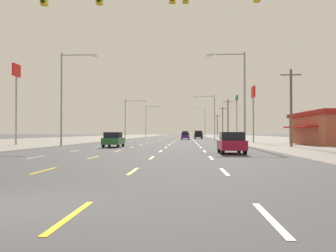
% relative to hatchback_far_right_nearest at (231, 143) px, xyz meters
% --- Properties ---
extents(ground_plane, '(572.00, 572.00, 0.00)m').
position_rel_hatchback_far_right_nearest_xyz_m(ground_plane, '(-7.00, 47.04, -0.78)').
color(ground_plane, '#4C4C4F').
extents(lot_apron_left, '(28.00, 440.00, 0.01)m').
position_rel_hatchback_far_right_nearest_xyz_m(lot_apron_left, '(-31.75, 47.04, -0.78)').
color(lot_apron_left, gray).
rests_on(lot_apron_left, ground).
extents(lot_apron_right, '(28.00, 440.00, 0.01)m').
position_rel_hatchback_far_right_nearest_xyz_m(lot_apron_right, '(17.75, 47.04, -0.78)').
color(lot_apron_right, gray).
rests_on(lot_apron_right, ground).
extents(lane_markings, '(10.64, 227.60, 0.01)m').
position_rel_hatchback_far_right_nearest_xyz_m(lane_markings, '(-7.00, 85.54, -0.78)').
color(lane_markings, white).
rests_on(lane_markings, ground).
extents(signal_span_wire, '(26.00, 0.53, 9.74)m').
position_rel_hatchback_far_right_nearest_xyz_m(signal_span_wire, '(-6.83, -8.60, 5.20)').
color(signal_span_wire, brown).
rests_on(signal_span_wire, ground).
extents(hatchback_far_right_nearest, '(1.72, 3.90, 1.54)m').
position_rel_hatchback_far_right_nearest_xyz_m(hatchback_far_right_nearest, '(0.00, 0.00, 0.00)').
color(hatchback_far_right_nearest, maroon).
rests_on(hatchback_far_right_nearest, ground).
extents(hatchback_inner_left_near, '(1.72, 3.90, 1.54)m').
position_rel_hatchback_far_right_nearest_xyz_m(hatchback_inner_left_near, '(-10.70, 11.00, 0.00)').
color(hatchback_inner_left_near, '#235B2D').
rests_on(hatchback_inner_left_near, ground).
extents(sedan_inner_right_mid, '(1.80, 4.50, 1.46)m').
position_rel_hatchback_far_right_nearest_xyz_m(sedan_inner_right_mid, '(-3.44, 52.01, -0.03)').
color(sedan_inner_right_mid, '#4C196B').
rests_on(sedan_inner_right_mid, ground).
extents(suv_far_right_midfar, '(1.98, 4.90, 1.98)m').
position_rel_hatchback_far_right_nearest_xyz_m(suv_far_right_midfar, '(-0.22, 64.10, 0.24)').
color(suv_far_right_midfar, black).
rests_on(suv_far_right_midfar, ground).
extents(suv_inner_right_far, '(1.98, 4.90, 1.98)m').
position_rel_hatchback_far_right_nearest_xyz_m(suv_inner_right_far, '(-3.59, 89.14, 0.24)').
color(suv_inner_right_far, white).
rests_on(suv_inner_right_far, ground).
extents(pole_sign_left_row_1, '(0.24, 1.91, 10.00)m').
position_rel_hatchback_far_right_nearest_xyz_m(pole_sign_left_row_1, '(-24.24, 17.72, 6.61)').
color(pole_sign_left_row_1, gray).
rests_on(pole_sign_left_row_1, ground).
extents(pole_sign_right_row_1, '(0.24, 2.21, 8.64)m').
position_rel_hatchback_far_right_nearest_xyz_m(pole_sign_right_row_1, '(7.14, 30.40, 5.84)').
color(pole_sign_right_row_1, gray).
rests_on(pole_sign_right_row_1, ground).
extents(pole_sign_right_row_2, '(0.24, 2.76, 9.80)m').
position_rel_hatchback_far_right_nearest_xyz_m(pole_sign_right_row_2, '(7.99, 54.91, 6.73)').
color(pole_sign_right_row_2, gray).
rests_on(pole_sign_right_row_2, ground).
extents(streetlight_left_row_0, '(4.17, 0.26, 10.42)m').
position_rel_hatchback_far_right_nearest_xyz_m(streetlight_left_row_0, '(-16.75, 13.74, 5.22)').
color(streetlight_left_row_0, gray).
rests_on(streetlight_left_row_0, ground).
extents(streetlight_right_row_0, '(4.28, 0.26, 10.32)m').
position_rel_hatchback_far_right_nearest_xyz_m(streetlight_right_row_0, '(2.74, 13.74, 5.18)').
color(streetlight_right_row_0, gray).
rests_on(streetlight_right_row_0, ground).
extents(streetlight_left_row_1, '(4.93, 0.26, 9.02)m').
position_rel_hatchback_far_right_nearest_xyz_m(streetlight_left_row_1, '(-16.57, 55.83, 4.57)').
color(streetlight_left_row_1, gray).
rests_on(streetlight_left_row_1, ground).
extents(streetlight_right_row_1, '(4.87, 0.26, 9.96)m').
position_rel_hatchback_far_right_nearest_xyz_m(streetlight_right_row_1, '(2.63, 55.83, 5.06)').
color(streetlight_right_row_1, gray).
rests_on(streetlight_right_row_1, ground).
extents(streetlight_left_row_2, '(4.97, 0.26, 10.79)m').
position_rel_hatchback_far_right_nearest_xyz_m(streetlight_left_row_2, '(-16.64, 97.92, 5.50)').
color(streetlight_left_row_2, gray).
rests_on(streetlight_left_row_2, ground).
extents(streetlight_right_row_2, '(3.89, 0.26, 10.29)m').
position_rel_hatchback_far_right_nearest_xyz_m(streetlight_right_row_2, '(2.79, 97.92, 5.11)').
color(streetlight_right_row_2, gray).
rests_on(streetlight_right_row_2, ground).
extents(utility_pole_right_row_0, '(2.20, 0.26, 8.33)m').
position_rel_hatchback_far_right_nearest_xyz_m(utility_pole_right_row_0, '(8.07, 13.55, 3.57)').
color(utility_pole_right_row_0, brown).
rests_on(utility_pole_right_row_0, ground).
extents(utility_pole_right_row_1, '(2.20, 0.26, 8.83)m').
position_rel_hatchback_far_right_nearest_xyz_m(utility_pole_right_row_1, '(5.86, 53.25, 3.82)').
color(utility_pole_right_row_1, brown).
rests_on(utility_pole_right_row_1, ground).
extents(utility_pole_right_row_2, '(2.20, 0.26, 8.97)m').
position_rel_hatchback_far_right_nearest_xyz_m(utility_pole_right_row_2, '(7.21, 78.07, 3.90)').
color(utility_pole_right_row_2, brown).
rests_on(utility_pole_right_row_2, ground).
extents(utility_pole_right_row_3, '(2.20, 0.26, 8.08)m').
position_rel_hatchback_far_right_nearest_xyz_m(utility_pole_right_row_3, '(7.90, 104.20, 3.45)').
color(utility_pole_right_row_3, brown).
rests_on(utility_pole_right_row_3, ground).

